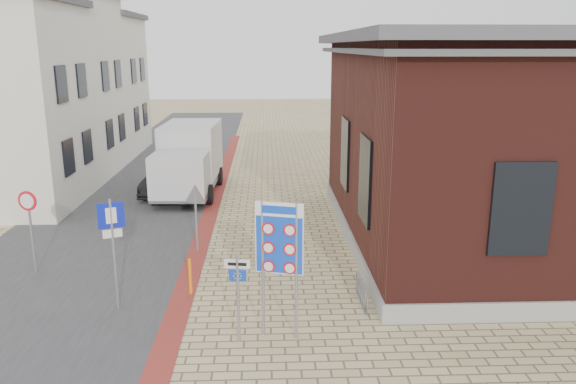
{
  "coord_description": "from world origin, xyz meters",
  "views": [
    {
      "loc": [
        0.23,
        -11.0,
        6.37
      ],
      "look_at": [
        0.87,
        5.05,
        2.2
      ],
      "focal_mm": 35.0,
      "sensor_mm": 36.0,
      "label": 1
    }
  ],
  "objects_px": {
    "parking_sign": "(112,234)",
    "essen_sign": "(238,286)",
    "bollard": "(190,277)",
    "border_sign": "(279,241)",
    "sedan": "(167,179)",
    "box_truck": "(189,159)"
  },
  "relations": [
    {
      "from": "sedan",
      "to": "box_truck",
      "type": "height_order",
      "value": "box_truck"
    },
    {
      "from": "sedan",
      "to": "parking_sign",
      "type": "bearing_deg",
      "value": -77.73
    },
    {
      "from": "parking_sign",
      "to": "bollard",
      "type": "xyz_separation_m",
      "value": [
        1.7,
        0.8,
        -1.48
      ]
    },
    {
      "from": "box_truck",
      "to": "bollard",
      "type": "xyz_separation_m",
      "value": [
        1.39,
        -10.71,
        -1.07
      ]
    },
    {
      "from": "essen_sign",
      "to": "parking_sign",
      "type": "relative_size",
      "value": 0.73
    },
    {
      "from": "bollard",
      "to": "border_sign",
      "type": "bearing_deg",
      "value": -45.0
    },
    {
      "from": "sedan",
      "to": "box_truck",
      "type": "xyz_separation_m",
      "value": [
        1.0,
        0.01,
        0.92
      ]
    },
    {
      "from": "sedan",
      "to": "bollard",
      "type": "relative_size",
      "value": 3.91
    },
    {
      "from": "parking_sign",
      "to": "essen_sign",
      "type": "bearing_deg",
      "value": -50.8
    },
    {
      "from": "box_truck",
      "to": "parking_sign",
      "type": "relative_size",
      "value": 2.06
    },
    {
      "from": "parking_sign",
      "to": "border_sign",
      "type": "bearing_deg",
      "value": -42.52
    },
    {
      "from": "border_sign",
      "to": "essen_sign",
      "type": "height_order",
      "value": "border_sign"
    },
    {
      "from": "sedan",
      "to": "essen_sign",
      "type": "relative_size",
      "value": 1.88
    },
    {
      "from": "sedan",
      "to": "parking_sign",
      "type": "xyz_separation_m",
      "value": [
        0.7,
        -11.5,
        1.34
      ]
    },
    {
      "from": "sedan",
      "to": "border_sign",
      "type": "relative_size",
      "value": 1.24
    },
    {
      "from": "box_truck",
      "to": "sedan",
      "type": "bearing_deg",
      "value": -177.25
    },
    {
      "from": "border_sign",
      "to": "essen_sign",
      "type": "relative_size",
      "value": 1.52
    },
    {
      "from": "sedan",
      "to": "box_truck",
      "type": "distance_m",
      "value": 1.36
    },
    {
      "from": "box_truck",
      "to": "bollard",
      "type": "distance_m",
      "value": 10.85
    },
    {
      "from": "bollard",
      "to": "essen_sign",
      "type": "bearing_deg",
      "value": -60.95
    },
    {
      "from": "sedan",
      "to": "essen_sign",
      "type": "xyz_separation_m",
      "value": [
        3.79,
        -13.2,
        0.7
      ]
    },
    {
      "from": "box_truck",
      "to": "parking_sign",
      "type": "xyz_separation_m",
      "value": [
        -0.31,
        -11.51,
        0.41
      ]
    }
  ]
}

